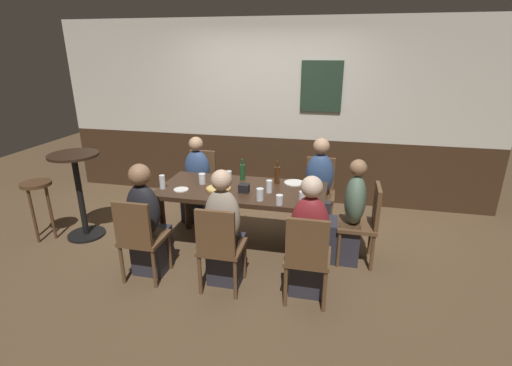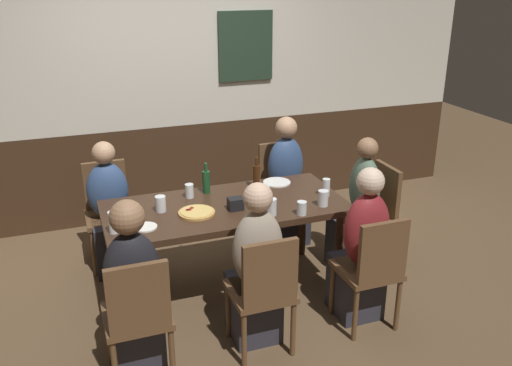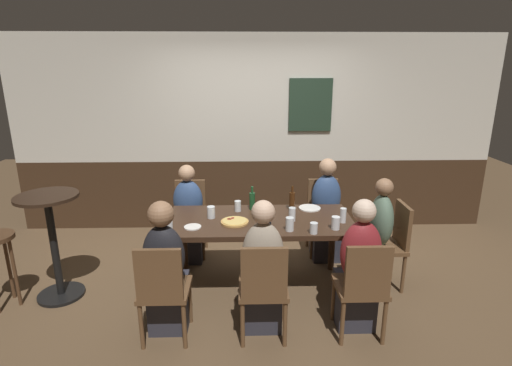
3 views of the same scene
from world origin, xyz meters
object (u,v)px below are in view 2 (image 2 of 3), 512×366
person_mid_near (255,276)px  beer_glass_half (302,209)px  person_left_far (111,217)px  chair_left_far (108,207)px  person_right_far (287,189)px  chair_mid_near (264,288)px  chair_right_near (373,267)px  pizza (197,212)px  chair_right_far (280,184)px  person_right_near (361,256)px  condiment_caddy (236,204)px  beer_bottle_green (206,181)px  beer_bottle_brown (257,176)px  chair_left_near (138,313)px  pint_glass_pale (189,192)px  tumbler_water (161,205)px  pint_glass_amber (326,189)px  chair_head_east (374,210)px  plate_white_large (277,182)px  highball_clear (266,195)px  pint_glass_stout (113,223)px  dining_table (225,214)px  beer_glass_tall (271,208)px  person_left_near (134,298)px  tumbler_short (323,199)px  plate_white_small (146,227)px  person_head_east (358,214)px

person_mid_near → beer_glass_half: (0.47, 0.31, 0.29)m
person_left_far → person_mid_near: size_ratio=0.95×
chair_left_far → person_right_far: person_right_far is taller
chair_mid_near → beer_glass_half: (0.47, 0.48, 0.29)m
chair_right_near → pizza: chair_right_near is taller
chair_right_far → person_right_near: bearing=-90.0°
person_left_far → beer_glass_half: person_left_far is taller
condiment_caddy → beer_bottle_green: bearing=106.6°
person_mid_near → beer_glass_half: bearing=33.6°
beer_bottle_brown → condiment_caddy: size_ratio=2.39×
chair_left_near → pizza: chair_left_near is taller
person_right_near → pint_glass_pale: size_ratio=10.65×
tumbler_water → pint_glass_amber: size_ratio=0.83×
person_mid_near → condiment_caddy: person_mid_near is taller
chair_head_east → beer_bottle_brown: (-0.98, 0.25, 0.35)m
pint_glass_amber → chair_head_east: bearing=11.1°
person_left_far → plate_white_large: 1.43m
chair_mid_near → person_right_far: size_ratio=0.74×
highball_clear → condiment_caddy: (-0.26, -0.05, -0.02)m
pint_glass_stout → condiment_caddy: pint_glass_stout is taller
dining_table → tumbler_water: bearing=174.1°
person_right_near → pizza: (-1.05, 0.59, 0.25)m
beer_glass_tall → person_right_near: bearing=-35.4°
person_right_far → person_mid_near: 1.57m
person_right_far → beer_glass_half: (-0.33, -1.03, 0.29)m
beer_bottle_brown → condiment_caddy: bearing=-130.1°
person_left_near → pint_glass_pale: size_ratio=10.65×
pint_glass_amber → beer_bottle_brown: beer_bottle_brown is taller
person_right_far → pint_glass_amber: bearing=-90.4°
tumbler_short → pint_glass_amber: bearing=56.8°
highball_clear → person_right_near: bearing=-51.8°
beer_glass_half → pint_glass_stout: (-1.32, 0.17, 0.02)m
plate_white_small → tumbler_water: bearing=57.9°
tumbler_short → beer_bottle_green: beer_bottle_green is taller
person_right_far → chair_right_far: bearing=90.0°
chair_head_east → person_left_far: size_ratio=0.79×
chair_right_near → beer_glass_tall: size_ratio=6.94×
chair_left_far → pizza: (0.56, -0.92, 0.26)m
person_right_far → pint_glass_amber: person_right_far is taller
person_mid_near → plate_white_small: 0.83m
person_head_east → tumbler_short: size_ratio=9.48×
person_left_far → beer_bottle_green: size_ratio=4.46×
chair_left_far → condiment_caddy: 1.30m
person_right_near → person_mid_near: (-0.80, 0.00, -0.00)m
chair_left_near → tumbler_short: (1.50, 0.57, 0.30)m
beer_bottle_green → plate_white_large: (0.61, 0.00, -0.09)m
beer_bottle_green → condiment_caddy: beer_bottle_green is taller
tumbler_water → beer_bottle_green: beer_bottle_green is taller
chair_right_far → beer_bottle_brown: (-0.46, -0.59, 0.35)m
person_head_east → pint_glass_stout: 2.05m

